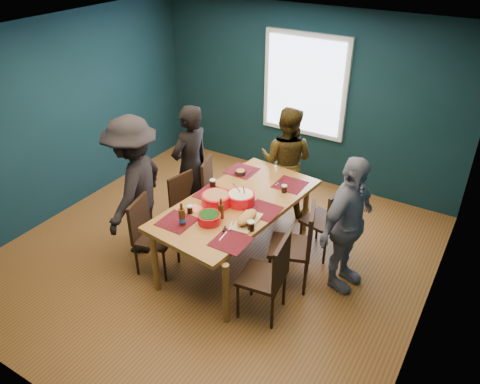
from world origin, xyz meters
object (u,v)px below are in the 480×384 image
at_px(chair_left_mid, 187,202).
at_px(chair_right_near, 271,272).
at_px(person_near_left, 135,187).
at_px(dining_table, 237,208).
at_px(person_back, 286,161).
at_px(bowl_herbs, 209,218).
at_px(cutting_board, 247,218).
at_px(bowl_dumpling, 241,198).
at_px(chair_left_far, 215,186).
at_px(chair_right_mid, 300,241).
at_px(person_far_left, 191,167).
at_px(person_right, 347,225).
at_px(bowl_salad, 216,199).
at_px(chair_right_far, 329,217).
at_px(chair_left_near, 148,230).

relative_size(chair_left_mid, chair_right_near, 0.90).
bearing_deg(person_near_left, dining_table, 94.64).
bearing_deg(person_near_left, chair_left_mid, 128.35).
relative_size(person_back, bowl_herbs, 6.10).
height_order(person_back, cutting_board, person_back).
distance_m(person_near_left, bowl_dumpling, 1.32).
relative_size(chair_left_far, chair_right_mid, 0.90).
height_order(chair_left_far, person_far_left, person_far_left).
relative_size(chair_right_mid, person_right, 0.63).
bearing_deg(chair_right_mid, chair_left_mid, 156.88).
distance_m(person_near_left, bowl_salad, 1.04).
relative_size(chair_right_far, bowl_salad, 2.81).
xyz_separation_m(bowl_dumpling, bowl_herbs, (-0.09, -0.52, -0.01)).
height_order(chair_left_far, chair_left_near, chair_left_near).
distance_m(chair_left_mid, chair_right_near, 1.79).
xyz_separation_m(chair_right_mid, bowl_herbs, (-0.89, -0.48, 0.27)).
relative_size(chair_right_near, person_far_left, 0.58).
bearing_deg(person_back, bowl_dumpling, 84.05).
xyz_separation_m(chair_left_mid, person_far_left, (-0.15, 0.32, 0.34)).
height_order(person_far_left, bowl_dumpling, person_far_left).
height_order(chair_right_far, person_near_left, person_near_left).
xyz_separation_m(chair_right_far, bowl_herbs, (-0.98, -1.17, 0.32)).
relative_size(chair_left_mid, cutting_board, 1.64).
relative_size(chair_left_far, person_far_left, 0.54).
distance_m(person_back, cutting_board, 1.66).
distance_m(chair_right_near, person_right, 1.03).
height_order(person_right, person_near_left, person_near_left).
relative_size(chair_right_far, bowl_herbs, 3.69).
distance_m(chair_left_near, bowl_dumpling, 1.16).
height_order(dining_table, chair_right_near, chair_right_near).
height_order(dining_table, chair_left_far, chair_left_far).
bearing_deg(person_far_left, person_back, 143.63).
bearing_deg(bowl_dumpling, chair_left_far, 143.46).
relative_size(chair_left_mid, chair_right_mid, 0.86).
xyz_separation_m(person_right, bowl_herbs, (-1.33, -0.74, 0.05)).
height_order(dining_table, person_back, person_back).
distance_m(chair_left_mid, bowl_herbs, 1.04).
relative_size(person_right, bowl_salad, 4.83).
distance_m(chair_left_mid, person_right, 2.14).
bearing_deg(chair_right_near, cutting_board, 136.82).
height_order(chair_left_far, person_near_left, person_near_left).
bearing_deg(chair_left_mid, chair_right_near, -11.43).
xyz_separation_m(bowl_salad, bowl_herbs, (0.14, -0.34, -0.01)).
xyz_separation_m(person_back, bowl_salad, (-0.18, -1.50, 0.10)).
bearing_deg(dining_table, chair_right_far, 40.88).
xyz_separation_m(dining_table, chair_right_near, (0.81, -0.66, -0.16)).
xyz_separation_m(chair_left_far, chair_left_mid, (-0.10, -0.51, -0.02)).
distance_m(chair_right_mid, person_back, 1.62).
xyz_separation_m(chair_right_near, person_right, (0.48, 0.87, 0.24)).
height_order(chair_left_far, chair_right_near, chair_right_near).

